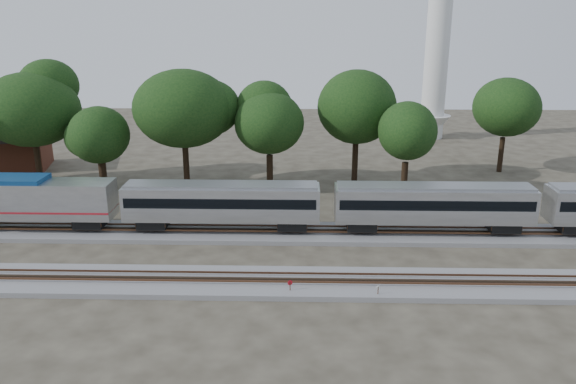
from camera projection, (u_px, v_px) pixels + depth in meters
name	position (u px, v px, depth m)	size (l,w,h in m)	color
ground	(253.00, 262.00, 45.40)	(160.00, 160.00, 0.00)	#383328
track_far	(258.00, 233.00, 51.07)	(160.00, 5.00, 0.73)	slate
track_near	(248.00, 282.00, 41.52)	(160.00, 5.00, 0.73)	slate
train	(435.00, 203.00, 49.78)	(90.91, 3.13, 4.62)	silver
switch_stand_red	(290.00, 286.00, 39.82)	(0.35, 0.18, 1.16)	#512D19
switch_stand_white	(378.00, 290.00, 39.29)	(0.32, 0.15, 1.05)	#512D19
switch_lever	(314.00, 294.00, 39.89)	(0.50, 0.30, 0.30)	#512D19
brick_building	(6.00, 150.00, 72.83)	(11.64, 9.37, 4.94)	brown
tree_1	(31.00, 110.00, 63.40)	(9.14, 9.14, 12.89)	black
tree_2	(99.00, 135.00, 61.25)	(6.81, 6.81, 9.60)	black
tree_3	(183.00, 109.00, 61.67)	(9.53, 9.53, 13.44)	black
tree_4	(269.00, 123.00, 61.77)	(7.98, 7.98, 11.25)	black
tree_5	(357.00, 107.00, 64.37)	(9.29, 9.29, 13.10)	black
tree_6	(407.00, 131.00, 59.42)	(7.60, 7.60, 10.72)	black
tree_7	(506.00, 107.00, 69.74)	(8.43, 8.43, 11.89)	black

